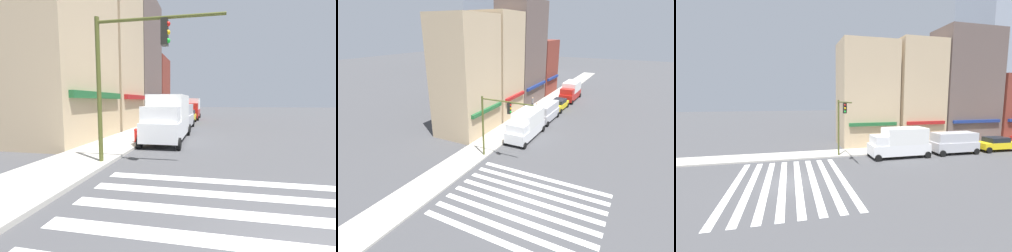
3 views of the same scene
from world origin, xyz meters
The scene contains 12 objects.
ground_plane centered at (0.00, 0.00, 0.00)m, with size 200.00×200.00×0.00m, color #424244.
sidewalk_left centered at (0.00, 7.50, 0.07)m, with size 120.00×3.00×0.15m.
crosswalk_stripes centered at (0.00, 0.00, 0.00)m, with size 8.09×10.80×0.01m.
storefront_row centered at (20.49, 11.50, 6.73)m, with size 29.63×5.30×15.52m.
traffic_signal centered at (4.94, 5.21, 4.07)m, with size 0.32×5.00×5.89m.
box_truck_white centered at (11.02, 4.70, 1.59)m, with size 6.21×2.42×3.04m.
van_silver centered at (17.55, 4.70, 1.29)m, with size 5.04×2.22×2.34m.
sedan_yellow centered at (23.24, 4.70, 0.84)m, with size 4.45×2.02×1.59m.
box_truck_red centered at (29.75, 4.70, 1.59)m, with size 6.21×2.42×3.04m.
pedestrian_grey_coat centered at (21.39, 8.23, 1.07)m, with size 0.32×0.32×1.77m.
pedestrian_white_shirt centered at (18.87, 6.57, 1.07)m, with size 0.32×0.32×1.77m.
fire_hydrant centered at (9.39, 6.40, 0.61)m, with size 0.24×0.24×0.84m.
Camera 2 is at (-14.04, -6.06, 11.54)m, focal length 28.00 mm.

